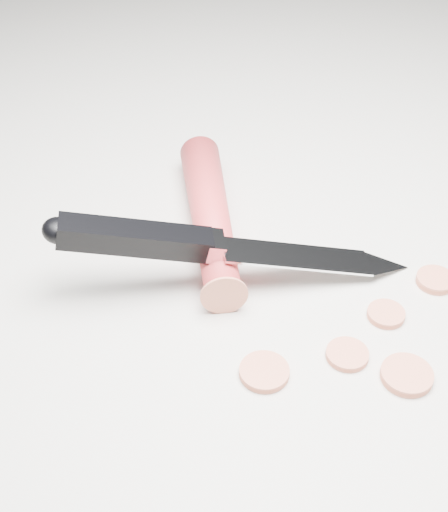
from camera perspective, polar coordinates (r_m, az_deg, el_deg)
ground at (r=0.59m, az=6.73°, el=-2.60°), size 2.40×2.40×0.00m
carrot at (r=0.63m, az=-1.10°, el=3.25°), size 0.12×0.19×0.03m
carrot_slice_0 at (r=0.52m, az=3.24°, el=-9.23°), size 0.04×0.04×0.01m
carrot_slice_1 at (r=0.61m, az=16.55°, el=-1.85°), size 0.03×0.03×0.01m
carrot_slice_2 at (r=0.54m, az=14.41°, el=-9.21°), size 0.04×0.04×0.01m
carrot_slice_3 at (r=0.54m, az=9.83°, el=-7.77°), size 0.03×0.03×0.01m
carrot_slice_4 at (r=0.57m, az=12.84°, el=-4.55°), size 0.03×0.03×0.01m
kitchen_knife at (r=0.57m, az=0.93°, el=0.98°), size 0.28×0.17×0.08m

